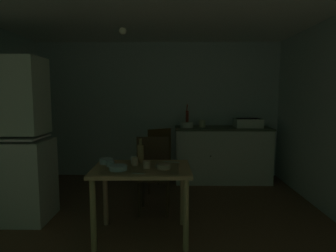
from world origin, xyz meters
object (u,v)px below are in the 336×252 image
object	(u,v)px
dining_table	(142,178)
serving_bowl_wide	(118,168)
hand_pump	(187,117)
sink_basin	(248,123)
mixing_bowl_counter	(187,125)
hutch_cabinet	(8,146)
chair_by_counter	(156,158)
chair_far_side	(154,173)
teacup_mint	(110,164)
glass_bottle	(141,153)

from	to	relation	value
dining_table	serving_bowl_wide	bearing A→B (deg)	-154.62
hand_pump	dining_table	world-z (taller)	hand_pump
sink_basin	mixing_bowl_counter	bearing A→B (deg)	-177.25
hutch_cabinet	dining_table	xyz separation A→B (m)	(1.60, -0.40, -0.27)
mixing_bowl_counter	serving_bowl_wide	distance (m)	2.21
chair_by_counter	serving_bowl_wide	xyz separation A→B (m)	(-0.29, -1.57, 0.25)
sink_basin	chair_far_side	distance (m)	2.14
chair_far_side	serving_bowl_wide	distance (m)	0.78
teacup_mint	hand_pump	bearing A→B (deg)	65.82
sink_basin	teacup_mint	bearing A→B (deg)	-134.54
hand_pump	mixing_bowl_counter	xyz separation A→B (m)	(-0.01, -0.10, -0.13)
sink_basin	teacup_mint	xyz separation A→B (m)	(-1.93, -1.96, -0.24)
hutch_cabinet	sink_basin	world-z (taller)	hutch_cabinet
dining_table	chair_by_counter	world-z (taller)	chair_by_counter
serving_bowl_wide	glass_bottle	world-z (taller)	glass_bottle
serving_bowl_wide	hand_pump	bearing A→B (deg)	69.69
hand_pump	chair_by_counter	size ratio (longest dim) A/B	0.40
sink_basin	dining_table	distance (m)	2.59
chair_far_side	chair_by_counter	size ratio (longest dim) A/B	1.01
mixing_bowl_counter	chair_far_side	xyz separation A→B (m)	(-0.48, -1.38, -0.45)
hand_pump	teacup_mint	distance (m)	2.23
mixing_bowl_counter	chair_by_counter	world-z (taller)	mixing_bowl_counter
hand_pump	sink_basin	bearing A→B (deg)	-2.51
teacup_mint	glass_bottle	size ratio (longest dim) A/B	0.31
hutch_cabinet	dining_table	distance (m)	1.67
hand_pump	mixing_bowl_counter	world-z (taller)	hand_pump
hutch_cabinet	sink_basin	distance (m)	3.58
hutch_cabinet	serving_bowl_wide	bearing A→B (deg)	-20.14
hand_pump	dining_table	xyz separation A→B (m)	(-0.57, -2.04, -0.47)
serving_bowl_wide	teacup_mint	bearing A→B (deg)	127.11
hand_pump	chair_far_side	world-z (taller)	hand_pump
mixing_bowl_counter	hand_pump	bearing A→B (deg)	83.69
serving_bowl_wide	teacup_mint	size ratio (longest dim) A/B	2.16
sink_basin	chair_by_counter	distance (m)	1.70
dining_table	hand_pump	bearing A→B (deg)	74.32
chair_far_side	hutch_cabinet	bearing A→B (deg)	-174.36
teacup_mint	mixing_bowl_counter	bearing A→B (deg)	65.02
sink_basin	serving_bowl_wide	world-z (taller)	sink_basin
sink_basin	teacup_mint	distance (m)	2.77
hand_pump	glass_bottle	xyz separation A→B (m)	(-0.61, -1.82, -0.25)
serving_bowl_wide	glass_bottle	size ratio (longest dim) A/B	0.67
chair_far_side	serving_bowl_wide	size ratio (longest dim) A/B	5.56
sink_basin	glass_bottle	size ratio (longest dim) A/B	1.66
chair_by_counter	dining_table	bearing A→B (deg)	-92.75
chair_by_counter	teacup_mint	world-z (taller)	chair_by_counter
chair_by_counter	hutch_cabinet	bearing A→B (deg)	-147.50
sink_basin	glass_bottle	world-z (taller)	sink_basin
chair_by_counter	glass_bottle	distance (m)	1.29
dining_table	glass_bottle	bearing A→B (deg)	98.56
hutch_cabinet	teacup_mint	size ratio (longest dim) A/B	23.17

